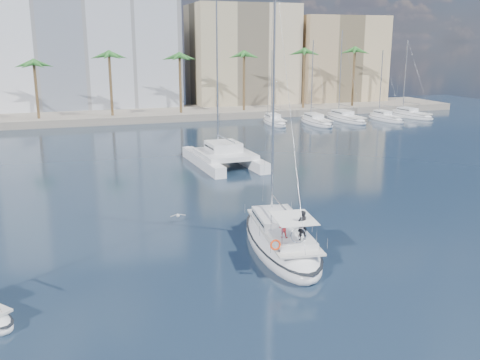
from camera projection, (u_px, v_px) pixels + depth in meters
name	position (u px, v px, depth m)	size (l,w,h in m)	color
ground	(259.00, 233.00, 37.49)	(160.00, 160.00, 0.00)	black
quay	(139.00, 115.00, 93.41)	(120.00, 14.00, 1.20)	gray
building_modern	(60.00, 36.00, 97.43)	(42.00, 16.00, 28.00)	white
building_beige	(242.00, 57.00, 106.00)	(20.00, 14.00, 20.00)	#C1AD8B
building_tan_right	(336.00, 62.00, 110.48)	(18.00, 12.00, 18.00)	tan
palm_centre	(139.00, 59.00, 87.30)	(3.60, 3.60, 12.30)	brown
palm_right	(326.00, 57.00, 97.62)	(3.60, 3.60, 12.30)	brown
main_sloop	(281.00, 240.00, 34.59)	(5.41, 12.57, 18.07)	white
catamaran	(224.00, 155.00, 57.88)	(6.56, 12.18, 17.35)	white
seagull	(178.00, 215.00, 39.46)	(1.14, 0.49, 0.21)	silver
moored_yacht_a	(275.00, 124.00, 86.76)	(2.72, 9.35, 11.90)	white
moored_yacht_b	(316.00, 124.00, 86.89)	(3.14, 10.78, 13.72)	white
moored_yacht_c	(346.00, 121.00, 90.70)	(3.55, 12.21, 15.54)	white
moored_yacht_d	(385.00, 120.00, 90.84)	(2.72, 9.35, 11.90)	white
moored_yacht_e	(411.00, 117.00, 94.65)	(3.14, 10.78, 13.72)	white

